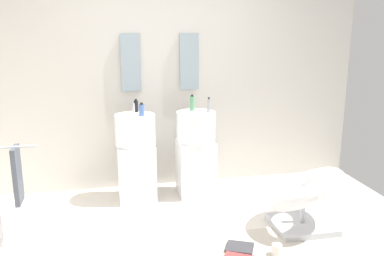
% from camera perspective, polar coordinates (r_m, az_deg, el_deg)
% --- Properties ---
extents(ground_plane, '(4.80, 3.60, 0.04)m').
position_cam_1_polar(ground_plane, '(3.72, -0.52, -16.83)').
color(ground_plane, silver).
extents(rear_partition, '(4.80, 0.10, 2.60)m').
position_cam_1_polar(rear_partition, '(4.86, -4.46, 6.98)').
color(rear_partition, beige).
rests_on(rear_partition, ground_plane).
extents(pedestal_sink_left, '(0.43, 0.43, 1.06)m').
position_cam_1_polar(pedestal_sink_left, '(4.57, -7.71, -3.85)').
color(pedestal_sink_left, white).
rests_on(pedestal_sink_left, ground_plane).
extents(pedestal_sink_right, '(0.43, 0.43, 1.06)m').
position_cam_1_polar(pedestal_sink_right, '(4.67, 0.53, -3.36)').
color(pedestal_sink_right, white).
rests_on(pedestal_sink_right, ground_plane).
extents(vanity_mirror_left, '(0.22, 0.03, 0.64)m').
position_cam_1_polar(vanity_mirror_left, '(4.74, -8.45, 8.90)').
color(vanity_mirror_left, '#8C9EA8').
extents(vanity_mirror_right, '(0.22, 0.03, 0.64)m').
position_cam_1_polar(vanity_mirror_right, '(4.83, -0.41, 9.14)').
color(vanity_mirror_right, '#8C9EA8').
extents(lounge_chair, '(1.10, 1.10, 0.65)m').
position_cam_1_polar(lounge_chair, '(4.08, 15.17, -8.72)').
color(lounge_chair, '#B7BABF').
rests_on(lounge_chair, ground_plane).
extents(towel_rack, '(0.37, 0.22, 0.95)m').
position_cam_1_polar(towel_rack, '(3.85, -23.34, -6.32)').
color(towel_rack, '#B7BABF').
rests_on(towel_rack, ground_plane).
extents(area_rug, '(1.05, 0.77, 0.01)m').
position_cam_1_polar(area_rug, '(3.71, 7.85, -16.67)').
color(area_rug, beige).
rests_on(area_rug, ground_plane).
extents(magazine_charcoal, '(0.29, 0.27, 0.03)m').
position_cam_1_polar(magazine_charcoal, '(3.74, 6.59, -16.07)').
color(magazine_charcoal, '#38383D').
rests_on(magazine_charcoal, area_rug).
extents(coffee_mug, '(0.09, 0.09, 0.09)m').
position_cam_1_polar(coffee_mug, '(3.69, 11.62, -16.10)').
color(coffee_mug, white).
rests_on(coffee_mug, area_rug).
extents(soap_bottle_black, '(0.05, 0.05, 0.14)m').
position_cam_1_polar(soap_bottle_black, '(4.58, -7.73, 3.01)').
color(soap_bottle_black, black).
rests_on(soap_bottle_black, pedestal_sink_left).
extents(soap_bottle_grey, '(0.04, 0.04, 0.16)m').
position_cam_1_polar(soap_bottle_grey, '(4.56, 2.32, 3.18)').
color(soap_bottle_grey, '#99999E').
rests_on(soap_bottle_grey, pedestal_sink_right).
extents(soap_bottle_blue, '(0.06, 0.06, 0.14)m').
position_cam_1_polar(soap_bottle_blue, '(4.37, -6.95, 2.49)').
color(soap_bottle_blue, '#4C72B7').
rests_on(soap_bottle_blue, pedestal_sink_left).
extents(soap_bottle_green, '(0.06, 0.06, 0.18)m').
position_cam_1_polar(soap_bottle_green, '(4.63, 0.02, 3.45)').
color(soap_bottle_green, '#59996B').
rests_on(soap_bottle_green, pedestal_sink_right).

